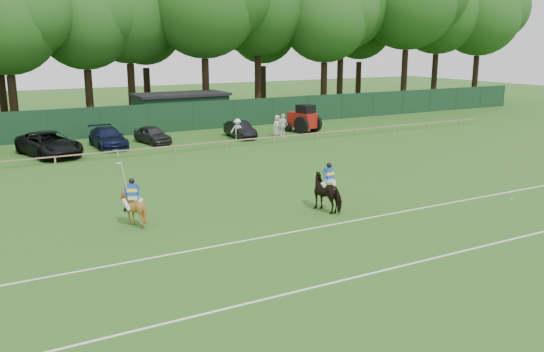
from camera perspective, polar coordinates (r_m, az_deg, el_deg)
ground at (r=24.90m, az=2.38°, el=-4.64°), size 160.00×160.00×0.00m
horse_dark at (r=26.56m, az=5.62°, el=-1.64°), size 1.29×2.15×1.70m
horse_chestnut at (r=25.00m, az=-13.59°, el=-3.19°), size 1.59×1.67×1.46m
suv_black at (r=41.99m, az=-21.21°, el=2.98°), size 4.19×6.46×1.65m
sedan_navy at (r=44.05m, az=-15.94°, el=3.68°), size 2.08×5.04×1.46m
hatch_grey at (r=45.03m, az=-11.76°, el=4.03°), size 2.24×4.13×1.33m
estate_black at (r=46.77m, az=-3.18°, el=4.61°), size 1.66×4.10×1.32m
spectator_left at (r=45.67m, az=-3.44°, el=4.63°), size 1.23×0.95×1.68m
spectator_mid at (r=46.82m, az=1.07°, el=5.01°), size 1.22×0.79×1.93m
spectator_right at (r=47.41m, az=0.53°, el=5.00°), size 0.93×0.68×1.73m
rider_dark at (r=26.37m, az=5.67°, el=-0.06°), size 0.93×0.46×1.41m
rider_chestnut at (r=24.81m, az=-13.68°, el=-1.67°), size 0.91×0.76×2.05m
polo_ball at (r=30.70m, az=22.65°, el=-2.14°), size 0.09×0.09×0.09m
pitch_lines at (r=22.16m, az=7.15°, el=-7.02°), size 60.00×5.10×0.01m
pitch_rail at (r=40.78m, az=-10.98°, el=2.81°), size 62.10×0.10×0.50m
perimeter_fence at (r=49.20m, az=-14.37°, el=5.34°), size 92.08×0.08×2.50m
utility_shed at (r=53.80m, az=-9.03°, el=6.53°), size 8.40×4.40×3.04m
tree_row at (r=57.53m, az=-14.47°, el=5.16°), size 96.00×12.00×21.00m
tractor at (r=49.58m, az=3.14°, el=5.64°), size 2.53×3.21×2.38m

